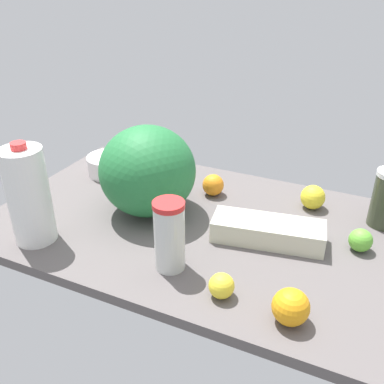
# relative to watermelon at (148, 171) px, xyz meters

# --- Properties ---
(countertop) EXTENTS (1.20, 0.76, 0.03)m
(countertop) POSITION_rel_watermelon_xyz_m (0.15, -0.00, -0.15)
(countertop) COLOR #585252
(countertop) RESTS_ON ground
(watermelon) EXTENTS (0.29, 0.29, 0.28)m
(watermelon) POSITION_rel_watermelon_xyz_m (0.00, 0.00, 0.00)
(watermelon) COLOR #236F38
(watermelon) RESTS_ON countertop
(egg_carton) EXTENTS (0.32, 0.16, 0.06)m
(egg_carton) POSITION_rel_watermelon_xyz_m (0.38, -0.01, -0.11)
(egg_carton) COLOR beige
(egg_carton) RESTS_ON countertop
(tumbler_cup) EXTENTS (0.08, 0.08, 0.19)m
(tumbler_cup) POSITION_rel_watermelon_xyz_m (0.19, -0.23, -0.04)
(tumbler_cup) COLOR silver
(tumbler_cup) RESTS_ON countertop
(mixing_bowl) EXTENTS (0.17, 0.17, 0.07)m
(mixing_bowl) POSITION_rel_watermelon_xyz_m (-0.27, 0.18, -0.11)
(mixing_bowl) COLOR silver
(mixing_bowl) RESTS_ON countertop
(milk_jug) EXTENTS (0.11, 0.11, 0.29)m
(milk_jug) POSITION_rel_watermelon_xyz_m (-0.21, -0.27, -0.00)
(milk_jug) COLOR white
(milk_jug) RESTS_ON countertop
(lime_by_jug) EXTENTS (0.06, 0.06, 0.06)m
(lime_by_jug) POSITION_rel_watermelon_xyz_m (0.62, 0.05, -0.11)
(lime_by_jug) COLOR #5FB336
(lime_by_jug) RESTS_ON countertop
(orange_loose) EXTENTS (0.08, 0.08, 0.08)m
(orange_loose) POSITION_rel_watermelon_xyz_m (0.51, -0.29, -0.10)
(orange_loose) COLOR orange
(orange_loose) RESTS_ON countertop
(lemon_near_front) EXTENTS (0.06, 0.06, 0.06)m
(lemon_near_front) POSITION_rel_watermelon_xyz_m (0.35, -0.28, -0.11)
(lemon_near_front) COLOR yellow
(lemon_near_front) RESTS_ON countertop
(orange_far_back) EXTENTS (0.07, 0.07, 0.07)m
(orange_far_back) POSITION_rel_watermelon_xyz_m (0.14, 0.18, -0.10)
(orange_far_back) COLOR orange
(orange_far_back) RESTS_ON countertop
(lemon_beside_bowl) EXTENTS (0.08, 0.08, 0.08)m
(lemon_beside_bowl) POSITION_rel_watermelon_xyz_m (0.46, 0.23, -0.10)
(lemon_beside_bowl) COLOR yellow
(lemon_beside_bowl) RESTS_ON countertop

